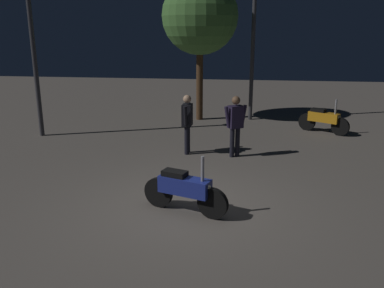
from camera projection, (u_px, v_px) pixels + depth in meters
name	position (u px, v px, depth m)	size (l,w,h in m)	color
ground_plane	(186.00, 207.00, 7.50)	(40.00, 40.00, 0.00)	#605951
motorcycle_blue_foreground	(184.00, 189.00, 7.19)	(1.60, 0.64, 1.11)	black
motorcycle_orange_parked_left	(323.00, 119.00, 12.80)	(1.45, 0.98, 1.11)	black
person_rider_beside	(235.00, 121.00, 10.25)	(0.60, 0.43, 1.58)	black
person_bystander_far	(187.00, 119.00, 10.51)	(0.26, 0.66, 1.57)	black
streetlamp_near	(30.00, 19.00, 11.64)	(0.36, 0.36, 5.54)	#38383D
streetlamp_far	(254.00, 18.00, 13.87)	(0.36, 0.36, 5.71)	#38383D
tree_left_bg	(200.00, 17.00, 13.87)	(2.64, 2.64, 4.95)	#4C331E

